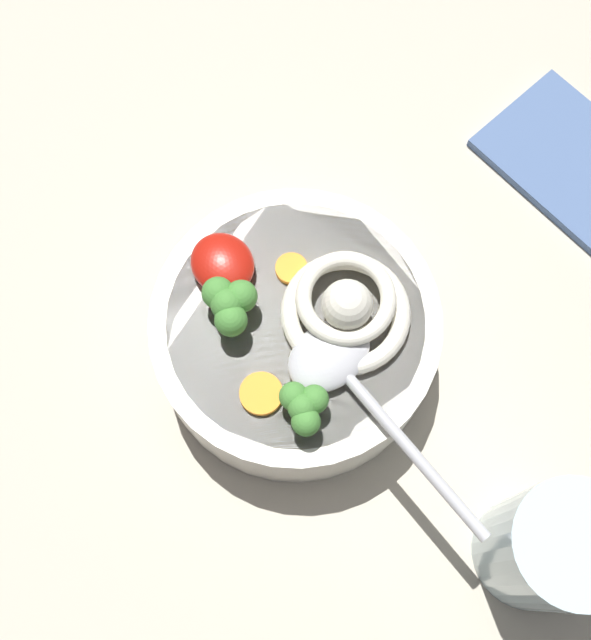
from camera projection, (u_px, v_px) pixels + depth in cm
name	position (u px, v px, depth cm)	size (l,w,h in cm)	color
table_slab	(298.00, 399.00, 61.27)	(99.51, 99.51, 3.81)	#BCB29E
soup_bowl	(296.00, 335.00, 57.24)	(20.10, 20.10, 6.84)	silver
noodle_pile	(346.00, 307.00, 53.14)	(9.66, 9.47, 3.88)	silver
soup_spoon	(343.00, 371.00, 52.12)	(17.34, 6.21, 1.60)	#B7B7BC
chili_sauce_dollop	(225.00, 262.00, 54.38)	(4.68, 4.21, 2.10)	#B2190F
broccoli_floret_front	(304.00, 406.00, 50.30)	(3.68, 3.17, 2.91)	#7A9E60
broccoli_floret_beside_noodles	(229.00, 304.00, 52.24)	(4.29, 3.69, 3.39)	#7A9E60
carrot_slice_far	(291.00, 269.00, 55.09)	(2.26, 2.26, 0.49)	orange
carrot_slice_extra_a	(265.00, 399.00, 52.05)	(2.88, 2.88, 0.52)	orange
drinking_glass	(550.00, 548.00, 50.52)	(7.69, 7.69, 11.01)	silver
folded_napkin	(581.00, 168.00, 65.23)	(15.90, 10.30, 0.80)	#4C6693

